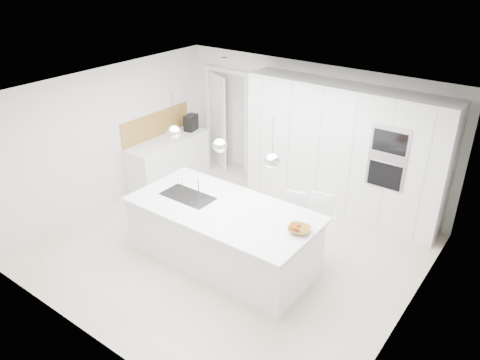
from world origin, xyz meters
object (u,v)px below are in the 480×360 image
Objects in this scene: island_base at (222,236)px; bar_stool_left at (291,224)px; bar_stool_right at (315,230)px; espresso_machine at (191,123)px; fruit_bowl at (299,230)px.

island_base is 1.08m from bar_stool_left.
island_base is at bearing -154.98° from bar_stool_right.
espresso_machine is at bearing 142.46° from bar_stool_left.
fruit_bowl is at bearing -41.21° from espresso_machine.
espresso_machine is at bearing 139.30° from island_base.
bar_stool_right is at bearing 35.88° from island_base.
espresso_machine reaches higher than island_base.
island_base is at bearing -53.49° from espresso_machine.
fruit_bowl is 0.92m from bar_stool_left.
bar_stool_right reaches higher than island_base.
espresso_machine is at bearing 148.73° from bar_stool_right.
bar_stool_left is at bearing 47.61° from island_base.
fruit_bowl reaches higher than island_base.
fruit_bowl is 0.78m from bar_stool_right.
bar_stool_right reaches higher than bar_stool_left.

